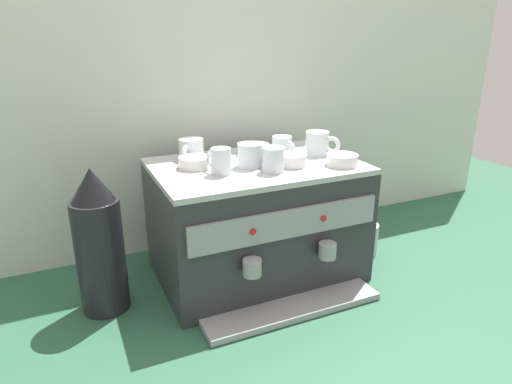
{
  "coord_description": "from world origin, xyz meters",
  "views": [
    {
      "loc": [
        -0.59,
        -1.31,
        0.82
      ],
      "look_at": [
        0.0,
        0.0,
        0.3
      ],
      "focal_mm": 31.64,
      "sensor_mm": 36.0,
      "label": 1
    }
  ],
  "objects_px": {
    "ceramic_cup_0": "(251,155)",
    "ceramic_cup_2": "(318,143)",
    "ceramic_cup_3": "(191,149)",
    "espresso_machine": "(257,220)",
    "ceramic_cup_4": "(283,146)",
    "milk_pitcher": "(364,238)",
    "ceramic_cup_1": "(220,161)",
    "ceramic_cup_5": "(273,159)",
    "coffee_grinder": "(99,244)",
    "ceramic_bowl_1": "(292,160)",
    "ceramic_bowl_3": "(194,163)",
    "ceramic_bowl_2": "(342,160)",
    "ceramic_bowl_0": "(254,150)"
  },
  "relations": [
    {
      "from": "espresso_machine",
      "to": "ceramic_cup_1",
      "type": "xyz_separation_m",
      "value": [
        -0.15,
        -0.05,
        0.24
      ]
    },
    {
      "from": "ceramic_cup_4",
      "to": "ceramic_cup_1",
      "type": "bearing_deg",
      "value": -158.07
    },
    {
      "from": "espresso_machine",
      "to": "milk_pitcher",
      "type": "height_order",
      "value": "espresso_machine"
    },
    {
      "from": "milk_pitcher",
      "to": "ceramic_cup_4",
      "type": "bearing_deg",
      "value": 163.27
    },
    {
      "from": "ceramic_cup_5",
      "to": "ceramic_cup_2",
      "type": "bearing_deg",
      "value": 25.73
    },
    {
      "from": "ceramic_cup_2",
      "to": "ceramic_bowl_3",
      "type": "xyz_separation_m",
      "value": [
        -0.45,
        0.02,
        -0.02
      ]
    },
    {
      "from": "ceramic_bowl_2",
      "to": "ceramic_bowl_3",
      "type": "height_order",
      "value": "ceramic_bowl_2"
    },
    {
      "from": "ceramic_cup_3",
      "to": "espresso_machine",
      "type": "bearing_deg",
      "value": -37.72
    },
    {
      "from": "ceramic_cup_3",
      "to": "ceramic_bowl_3",
      "type": "xyz_separation_m",
      "value": [
        -0.02,
        -0.1,
        -0.02
      ]
    },
    {
      "from": "ceramic_cup_0",
      "to": "ceramic_cup_2",
      "type": "distance_m",
      "value": 0.28
    },
    {
      "from": "coffee_grinder",
      "to": "milk_pitcher",
      "type": "relative_size",
      "value": 3.81
    },
    {
      "from": "espresso_machine",
      "to": "ceramic_cup_4",
      "type": "relative_size",
      "value": 6.36
    },
    {
      "from": "ceramic_cup_0",
      "to": "ceramic_cup_1",
      "type": "distance_m",
      "value": 0.12
    },
    {
      "from": "ceramic_cup_4",
      "to": "ceramic_bowl_2",
      "type": "xyz_separation_m",
      "value": [
        0.12,
        -0.19,
        -0.02
      ]
    },
    {
      "from": "ceramic_cup_2",
      "to": "ceramic_cup_5",
      "type": "xyz_separation_m",
      "value": [
        -0.24,
        -0.11,
        -0.0
      ]
    },
    {
      "from": "coffee_grinder",
      "to": "ceramic_cup_2",
      "type": "bearing_deg",
      "value": 1.81
    },
    {
      "from": "coffee_grinder",
      "to": "ceramic_cup_3",
      "type": "bearing_deg",
      "value": 23.46
    },
    {
      "from": "ceramic_cup_5",
      "to": "ceramic_bowl_0",
      "type": "height_order",
      "value": "ceramic_cup_5"
    },
    {
      "from": "espresso_machine",
      "to": "milk_pitcher",
      "type": "relative_size",
      "value": 5.65
    },
    {
      "from": "ceramic_cup_3",
      "to": "ceramic_bowl_2",
      "type": "xyz_separation_m",
      "value": [
        0.43,
        -0.27,
        -0.02
      ]
    },
    {
      "from": "ceramic_bowl_1",
      "to": "coffee_grinder",
      "type": "distance_m",
      "value": 0.65
    },
    {
      "from": "ceramic_cup_0",
      "to": "ceramic_cup_2",
      "type": "height_order",
      "value": "ceramic_cup_2"
    },
    {
      "from": "coffee_grinder",
      "to": "ceramic_cup_1",
      "type": "bearing_deg",
      "value": -7.05
    },
    {
      "from": "ceramic_cup_2",
      "to": "ceramic_cup_4",
      "type": "xyz_separation_m",
      "value": [
        -0.12,
        0.04,
        -0.01
      ]
    },
    {
      "from": "ceramic_cup_0",
      "to": "ceramic_cup_3",
      "type": "relative_size",
      "value": 1.07
    },
    {
      "from": "ceramic_bowl_0",
      "to": "ceramic_bowl_2",
      "type": "height_order",
      "value": "same"
    },
    {
      "from": "coffee_grinder",
      "to": "milk_pitcher",
      "type": "bearing_deg",
      "value": -1.84
    },
    {
      "from": "espresso_machine",
      "to": "ceramic_bowl_1",
      "type": "bearing_deg",
      "value": -35.49
    },
    {
      "from": "milk_pitcher",
      "to": "ceramic_bowl_3",
      "type": "bearing_deg",
      "value": 172.89
    },
    {
      "from": "ceramic_bowl_2",
      "to": "milk_pitcher",
      "type": "height_order",
      "value": "ceramic_bowl_2"
    },
    {
      "from": "ceramic_cup_2",
      "to": "ceramic_cup_4",
      "type": "distance_m",
      "value": 0.13
    },
    {
      "from": "ceramic_cup_0",
      "to": "milk_pitcher",
      "type": "height_order",
      "value": "ceramic_cup_0"
    },
    {
      "from": "ceramic_cup_3",
      "to": "ceramic_bowl_0",
      "type": "xyz_separation_m",
      "value": [
        0.22,
        -0.03,
        -0.02
      ]
    },
    {
      "from": "ceramic_cup_5",
      "to": "ceramic_bowl_3",
      "type": "distance_m",
      "value": 0.25
    },
    {
      "from": "ceramic_cup_1",
      "to": "ceramic_bowl_1",
      "type": "xyz_separation_m",
      "value": [
        0.24,
        -0.02,
        -0.02
      ]
    },
    {
      "from": "ceramic_bowl_2",
      "to": "ceramic_cup_5",
      "type": "bearing_deg",
      "value": 171.84
    },
    {
      "from": "ceramic_cup_0",
      "to": "ceramic_cup_1",
      "type": "relative_size",
      "value": 1.18
    },
    {
      "from": "ceramic_cup_5",
      "to": "ceramic_cup_1",
      "type": "bearing_deg",
      "value": 164.65
    },
    {
      "from": "ceramic_bowl_1",
      "to": "ceramic_bowl_3",
      "type": "bearing_deg",
      "value": 159.41
    },
    {
      "from": "ceramic_bowl_1",
      "to": "milk_pitcher",
      "type": "xyz_separation_m",
      "value": [
        0.34,
        0.03,
        -0.36
      ]
    },
    {
      "from": "ceramic_cup_3",
      "to": "ceramic_cup_5",
      "type": "bearing_deg",
      "value": -50.8
    },
    {
      "from": "ceramic_bowl_1",
      "to": "coffee_grinder",
      "type": "height_order",
      "value": "coffee_grinder"
    },
    {
      "from": "espresso_machine",
      "to": "ceramic_bowl_2",
      "type": "bearing_deg",
      "value": -27.68
    },
    {
      "from": "ceramic_cup_0",
      "to": "ceramic_bowl_2",
      "type": "bearing_deg",
      "value": -21.48
    },
    {
      "from": "ceramic_cup_2",
      "to": "milk_pitcher",
      "type": "distance_m",
      "value": 0.43
    },
    {
      "from": "ceramic_cup_1",
      "to": "ceramic_cup_5",
      "type": "bearing_deg",
      "value": -15.35
    },
    {
      "from": "ceramic_cup_0",
      "to": "ceramic_bowl_2",
      "type": "height_order",
      "value": "ceramic_cup_0"
    },
    {
      "from": "ceramic_cup_4",
      "to": "ceramic_bowl_1",
      "type": "height_order",
      "value": "ceramic_cup_4"
    },
    {
      "from": "ceramic_cup_1",
      "to": "ceramic_bowl_1",
      "type": "relative_size",
      "value": 1.1
    },
    {
      "from": "ceramic_cup_1",
      "to": "ceramic_cup_3",
      "type": "distance_m",
      "value": 0.2
    }
  ]
}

